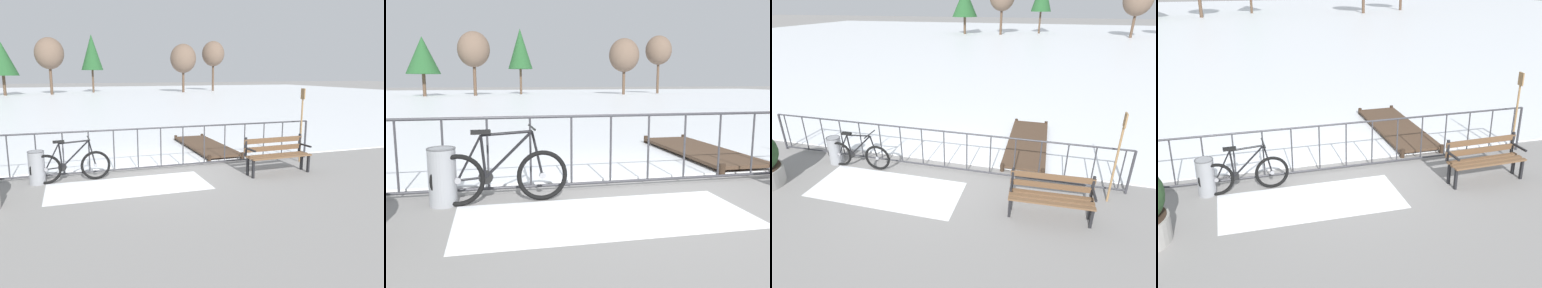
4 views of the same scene
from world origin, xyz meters
TOP-DOWN VIEW (x-y plane):
  - ground_plane at (0.00, 0.00)m, footprint 160.00×160.00m
  - frozen_pond at (0.00, 28.40)m, footprint 80.00×56.00m
  - snow_patch at (-0.71, -1.20)m, footprint 3.39×1.43m
  - railing_fence at (0.00, 0.00)m, footprint 9.06×0.06m
  - bicycle_near_railing at (-1.86, -0.44)m, footprint 1.71×0.52m
  - park_bench at (2.85, -1.20)m, footprint 1.62×0.54m
  - trash_bin at (-2.57, -0.37)m, footprint 0.35×0.35m
  - oar_upright at (4.06, -0.41)m, footprint 0.04×0.16m
  - wooden_dock at (2.20, 1.97)m, footprint 1.10×3.44m

SIDE VIEW (x-z plane):
  - ground_plane at x=0.00m, z-range 0.00..0.00m
  - snow_patch at x=-0.71m, z-range 0.00..0.01m
  - frozen_pond at x=0.00m, z-range 0.00..0.03m
  - wooden_dock at x=2.20m, z-range 0.02..0.22m
  - bicycle_near_railing at x=-1.86m, z-range -0.12..0.86m
  - trash_bin at x=-2.57m, z-range 0.01..0.74m
  - park_bench at x=2.85m, z-range 0.07..0.96m
  - railing_fence at x=0.00m, z-range 0.02..1.09m
  - oar_upright at x=4.06m, z-range 0.15..2.13m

